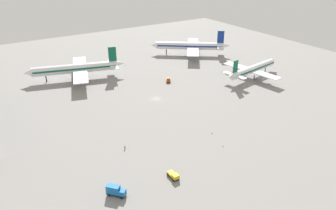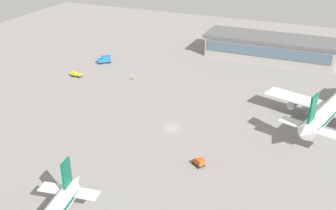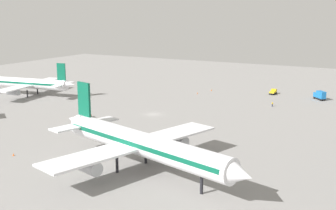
{
  "view_description": "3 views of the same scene",
  "coord_description": "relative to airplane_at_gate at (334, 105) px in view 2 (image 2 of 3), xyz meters",
  "views": [
    {
      "loc": [
        114.31,
        -65.58,
        62.83
      ],
      "look_at": [
        15.01,
        -2.82,
        3.77
      ],
      "focal_mm": 32.71,
      "sensor_mm": 36.0,
      "label": 1
    },
    {
      "loc": [
        -41.08,
        100.25,
        61.03
      ],
      "look_at": [
        5.37,
        -9.59,
        2.62
      ],
      "focal_mm": 42.74,
      "sensor_mm": 36.0,
      "label": 2
    },
    {
      "loc": [
        -119.72,
        -69.98,
        33.0
      ],
      "look_at": [
        -0.99,
        -5.85,
        3.83
      ],
      "focal_mm": 47.77,
      "sensor_mm": 36.0,
      "label": 3
    }
  ],
  "objects": [
    {
      "name": "airplane_at_gate",
      "position": [
        0.0,
        0.0,
        0.0
      ],
      "size": [
        43.18,
        52.74,
        16.39
      ],
      "rotation": [
        0.0,
        0.0,
        4.42
      ],
      "color": "white",
      "rests_on": "ground"
    },
    {
      "name": "terminal_building",
      "position": [
        29.38,
        -54.47,
        -0.87
      ],
      "size": [
        58.23,
        18.69,
        9.98
      ],
      "color": "#9E9993",
      "rests_on": "ground"
    },
    {
      "name": "ground",
      "position": [
        45.24,
        23.46,
        -5.96
      ],
      "size": [
        288.0,
        288.0,
        0.0
      ],
      "primitive_type": "plane",
      "color": "gray"
    },
    {
      "name": "pushback_tractor",
      "position": [
        97.43,
        -0.83,
        -4.99
      ],
      "size": [
        4.42,
        2.24,
        1.9
      ],
      "rotation": [
        0.0,
        0.0,
        0.01
      ],
      "color": "black",
      "rests_on": "ground"
    },
    {
      "name": "ground_crew_worker",
      "position": [
        74.81,
        -6.73,
        -5.11
      ],
      "size": [
        0.58,
        0.43,
        1.67
      ],
      "rotation": [
        0.0,
        0.0,
        1.43
      ],
      "color": "#1E2338",
      "rests_on": "ground"
    },
    {
      "name": "safety_cone_near_gate",
      "position": [
        83.79,
        25.81,
        -5.66
      ],
      "size": [
        0.44,
        0.44,
        0.6
      ],
      "primitive_type": "cone",
      "color": "#EA590C",
      "rests_on": "ground"
    },
    {
      "name": "catering_truck",
      "position": [
        94.8,
        -18.98,
        -4.26
      ],
      "size": [
        5.43,
        5.16,
        3.3
      ],
      "rotation": [
        0.0,
        0.0,
        0.73
      ],
      "color": "black",
      "rests_on": "ground"
    },
    {
      "name": "safety_cone_mid_apron",
      "position": [
        92.69,
        23.49,
        -5.66
      ],
      "size": [
        0.44,
        0.44,
        0.6
      ],
      "primitive_type": "cone",
      "color": "#EA590C",
      "rests_on": "ground"
    },
    {
      "name": "baggage_tug",
      "position": [
        30.8,
        39.53,
        -4.8
      ],
      "size": [
        3.75,
        3.51,
        2.3
      ],
      "rotation": [
        0.0,
        0.0,
        2.56
      ],
      "color": "black",
      "rests_on": "ground"
    }
  ]
}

